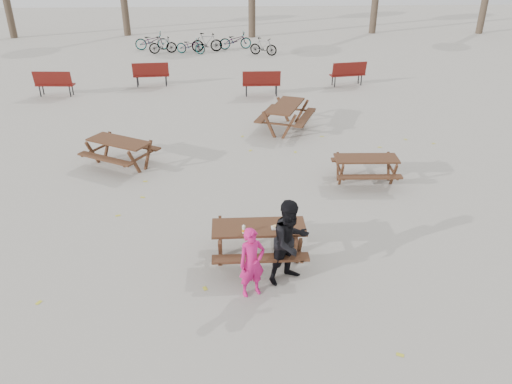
{
  "coord_description": "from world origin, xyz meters",
  "views": [
    {
      "loc": [
        -0.49,
        -8.18,
        5.74
      ],
      "look_at": [
        0.0,
        1.0,
        1.0
      ],
      "focal_mm": 35.0,
      "sensor_mm": 36.0,
      "label": 1
    }
  ],
  "objects_px": {
    "soda_bottle": "(244,230)",
    "child": "(252,263)",
    "food_tray": "(276,228)",
    "picnic_table_far": "(286,117)",
    "picnic_table_north": "(120,153)",
    "picnic_table_east": "(365,170)",
    "adult": "(290,242)",
    "main_picnic_table": "(259,235)"
  },
  "relations": [
    {
      "from": "adult",
      "to": "picnic_table_far",
      "type": "distance_m",
      "value": 8.12
    },
    {
      "from": "adult",
      "to": "picnic_table_far",
      "type": "xyz_separation_m",
      "value": [
        0.8,
        8.07,
        -0.4
      ]
    },
    {
      "from": "main_picnic_table",
      "to": "picnic_table_east",
      "type": "relative_size",
      "value": 1.12
    },
    {
      "from": "food_tray",
      "to": "soda_bottle",
      "type": "distance_m",
      "value": 0.63
    },
    {
      "from": "picnic_table_far",
      "to": "adult",
      "type": "bearing_deg",
      "value": -163.93
    },
    {
      "from": "picnic_table_north",
      "to": "picnic_table_far",
      "type": "relative_size",
      "value": 0.9
    },
    {
      "from": "child",
      "to": "picnic_table_east",
      "type": "height_order",
      "value": "child"
    },
    {
      "from": "main_picnic_table",
      "to": "picnic_table_east",
      "type": "distance_m",
      "value": 4.49
    },
    {
      "from": "food_tray",
      "to": "child",
      "type": "height_order",
      "value": "child"
    },
    {
      "from": "food_tray",
      "to": "picnic_table_north",
      "type": "distance_m",
      "value": 6.23
    },
    {
      "from": "picnic_table_north",
      "to": "soda_bottle",
      "type": "bearing_deg",
      "value": -26.41
    },
    {
      "from": "soda_bottle",
      "to": "picnic_table_north",
      "type": "distance_m",
      "value": 5.97
    },
    {
      "from": "picnic_table_east",
      "to": "picnic_table_north",
      "type": "bearing_deg",
      "value": 170.17
    },
    {
      "from": "picnic_table_east",
      "to": "adult",
      "type": "bearing_deg",
      "value": -119.05
    },
    {
      "from": "food_tray",
      "to": "picnic_table_east",
      "type": "distance_m",
      "value": 4.38
    },
    {
      "from": "food_tray",
      "to": "adult",
      "type": "xyz_separation_m",
      "value": [
        0.21,
        -0.54,
        0.03
      ]
    },
    {
      "from": "child",
      "to": "picnic_table_north",
      "type": "height_order",
      "value": "child"
    },
    {
      "from": "food_tray",
      "to": "adult",
      "type": "relative_size",
      "value": 0.11
    },
    {
      "from": "picnic_table_east",
      "to": "picnic_table_north",
      "type": "height_order",
      "value": "picnic_table_north"
    },
    {
      "from": "soda_bottle",
      "to": "picnic_table_far",
      "type": "bearing_deg",
      "value": 78.03
    },
    {
      "from": "main_picnic_table",
      "to": "picnic_table_north",
      "type": "relative_size",
      "value": 1.02
    },
    {
      "from": "food_tray",
      "to": "soda_bottle",
      "type": "relative_size",
      "value": 1.06
    },
    {
      "from": "food_tray",
      "to": "picnic_table_far",
      "type": "relative_size",
      "value": 0.09
    },
    {
      "from": "soda_bottle",
      "to": "picnic_table_far",
      "type": "height_order",
      "value": "soda_bottle"
    },
    {
      "from": "soda_bottle",
      "to": "picnic_table_east",
      "type": "bearing_deg",
      "value": 47.82
    },
    {
      "from": "picnic_table_north",
      "to": "adult",
      "type": "bearing_deg",
      "value": -22.52
    },
    {
      "from": "main_picnic_table",
      "to": "food_tray",
      "type": "distance_m",
      "value": 0.4
    },
    {
      "from": "food_tray",
      "to": "adult",
      "type": "bearing_deg",
      "value": -68.74
    },
    {
      "from": "soda_bottle",
      "to": "picnic_table_north",
      "type": "xyz_separation_m",
      "value": [
        -3.27,
        4.97,
        -0.47
      ]
    },
    {
      "from": "picnic_table_north",
      "to": "picnic_table_far",
      "type": "height_order",
      "value": "picnic_table_far"
    },
    {
      "from": "food_tray",
      "to": "picnic_table_east",
      "type": "xyz_separation_m",
      "value": [
        2.64,
        3.47,
        -0.45
      ]
    },
    {
      "from": "main_picnic_table",
      "to": "child",
      "type": "xyz_separation_m",
      "value": [
        -0.18,
        -1.03,
        0.08
      ]
    },
    {
      "from": "food_tray",
      "to": "picnic_table_far",
      "type": "xyz_separation_m",
      "value": [
        1.01,
        7.53,
        -0.37
      ]
    },
    {
      "from": "child",
      "to": "picnic_table_east",
      "type": "bearing_deg",
      "value": 33.15
    },
    {
      "from": "food_tray",
      "to": "picnic_table_east",
      "type": "bearing_deg",
      "value": 52.76
    },
    {
      "from": "adult",
      "to": "picnic_table_north",
      "type": "relative_size",
      "value": 0.94
    },
    {
      "from": "child",
      "to": "picnic_table_far",
      "type": "distance_m",
      "value": 8.6
    },
    {
      "from": "soda_bottle",
      "to": "child",
      "type": "relative_size",
      "value": 0.13
    },
    {
      "from": "food_tray",
      "to": "child",
      "type": "distance_m",
      "value": 1.06
    },
    {
      "from": "picnic_table_far",
      "to": "food_tray",
      "type": "bearing_deg",
      "value": -165.91
    },
    {
      "from": "soda_bottle",
      "to": "child",
      "type": "bearing_deg",
      "value": -81.97
    },
    {
      "from": "picnic_table_north",
      "to": "picnic_table_far",
      "type": "bearing_deg",
      "value": 58.99
    }
  ]
}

